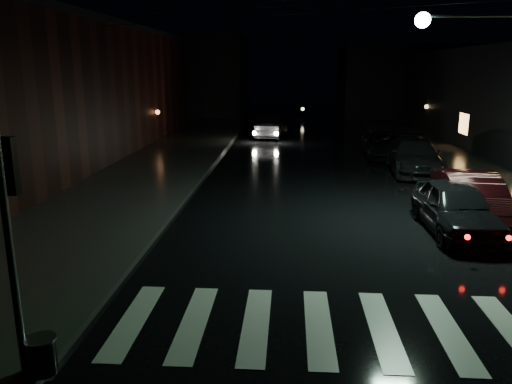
% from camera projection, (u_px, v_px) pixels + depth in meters
% --- Properties ---
extents(ground, '(120.00, 120.00, 0.00)m').
position_uv_depth(ground, '(189.00, 335.00, 9.17)').
color(ground, black).
rests_on(ground, ground).
extents(sidewalk_left, '(6.00, 44.00, 0.15)m').
position_uv_depth(sidewalk_left, '(142.00, 173.00, 23.03)').
color(sidewalk_left, '#282826').
rests_on(sidewalk_left, ground).
extents(sidewalk_right, '(4.00, 44.00, 0.15)m').
position_uv_depth(sidewalk_right, '(475.00, 178.00, 22.05)').
color(sidewalk_right, '#282826').
rests_on(sidewalk_right, ground).
extents(building_left, '(10.00, 36.00, 7.00)m').
position_uv_depth(building_left, '(11.00, 95.00, 24.60)').
color(building_left, black).
rests_on(building_left, ground).
extents(building_far_left, '(14.00, 10.00, 8.00)m').
position_uv_depth(building_far_left, '(178.00, 76.00, 52.43)').
color(building_far_left, black).
rests_on(building_far_left, ground).
extents(building_far_right, '(14.00, 10.00, 7.00)m').
position_uv_depth(building_far_right, '(410.00, 81.00, 50.98)').
color(building_far_right, black).
rests_on(building_far_right, ground).
extents(crosswalk, '(9.00, 3.00, 0.01)m').
position_uv_depth(crosswalk, '(350.00, 327.00, 9.46)').
color(crosswalk, beige).
rests_on(crosswalk, ground).
extents(signal_pole_corner, '(0.68, 0.61, 4.20)m').
position_uv_depth(signal_pole_corner, '(27.00, 289.00, 7.53)').
color(signal_pole_corner, slate).
rests_on(signal_pole_corner, ground).
extents(parked_car_a, '(1.85, 4.49, 1.52)m').
position_uv_depth(parked_car_a, '(456.00, 207.00, 14.79)').
color(parked_car_a, black).
rests_on(parked_car_a, ground).
extents(parked_car_b, '(1.84, 4.76, 1.55)m').
position_uv_depth(parked_car_b, '(472.00, 198.00, 15.83)').
color(parked_car_b, black).
rests_on(parked_car_b, ground).
extents(parked_car_c, '(2.49, 5.50, 1.56)m').
position_uv_depth(parked_car_c, '(413.00, 156.00, 23.38)').
color(parked_car_c, black).
rests_on(parked_car_c, ground).
extents(parked_car_d, '(2.58, 5.11, 1.39)m').
position_uv_depth(parked_car_d, '(386.00, 145.00, 27.18)').
color(parked_car_d, black).
rests_on(parked_car_d, ground).
extents(oncoming_car, '(2.15, 4.92, 1.57)m').
position_uv_depth(oncoming_car, '(271.00, 127.00, 35.04)').
color(oncoming_car, black).
rests_on(oncoming_car, ground).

